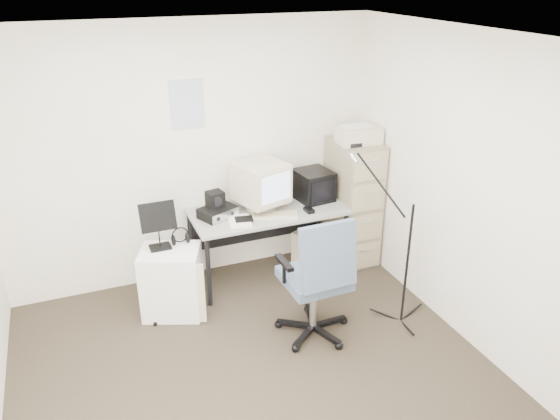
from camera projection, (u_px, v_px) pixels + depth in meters
name	position (u px, v px, depth m)	size (l,w,h in m)	color
floor	(260.00, 383.00, 4.15)	(3.60, 3.60, 0.01)	#2E261C
ceiling	(254.00, 41.00, 3.12)	(3.60, 3.60, 0.01)	white
wall_back	(192.00, 156.00, 5.16)	(3.60, 0.02, 2.50)	white
wall_right	(474.00, 196.00, 4.25)	(0.02, 3.60, 2.50)	white
wall_calendar	(187.00, 104.00, 4.93)	(0.30, 0.02, 0.44)	white
filing_cabinet	(352.00, 202.00, 5.67)	(0.40, 0.60, 1.30)	gray
printer	(359.00, 135.00, 5.34)	(0.41, 0.28, 0.16)	beige
desk	(269.00, 243.00, 5.44)	(1.50, 0.70, 0.73)	gray
crt_monitor	(261.00, 186.00, 5.22)	(0.42, 0.45, 0.47)	beige
crt_tv	(313.00, 185.00, 5.47)	(0.33, 0.35, 0.30)	black
desk_speaker	(284.00, 197.00, 5.41)	(0.07, 0.07, 0.14)	beige
keyboard	(275.00, 215.00, 5.15)	(0.42, 0.15, 0.02)	beige
mouse	(309.00, 210.00, 5.24)	(0.07, 0.12, 0.04)	black
radio_receiver	(218.00, 212.00, 5.12)	(0.33, 0.24, 0.09)	black
radio_speaker	(215.00, 199.00, 5.10)	(0.15, 0.14, 0.15)	black
papers	(240.00, 221.00, 5.04)	(0.20, 0.27, 0.02)	white
pc_tower	(311.00, 252.00, 5.64)	(0.18, 0.40, 0.38)	beige
office_chair	(314.00, 276.00, 4.48)	(0.65, 0.65, 1.13)	#4B5C6F
side_cart	(172.00, 282.00, 4.87)	(0.51, 0.41, 0.63)	white
music_stand	(158.00, 225.00, 4.70)	(0.30, 0.16, 0.45)	black
headphones	(180.00, 238.00, 4.85)	(0.17, 0.17, 0.03)	black
mic_stand	(409.00, 247.00, 4.57)	(0.02, 0.02, 1.48)	black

